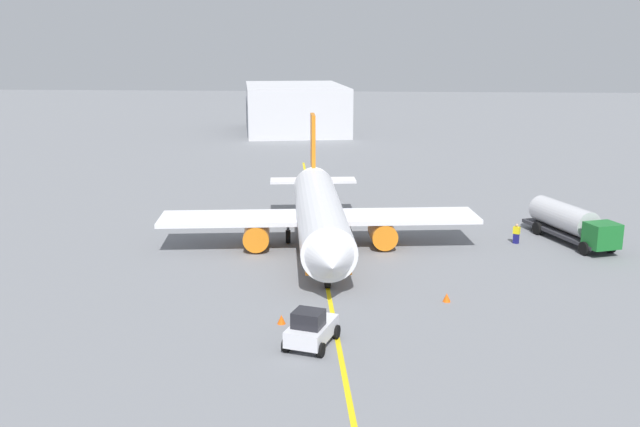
# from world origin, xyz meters

# --- Properties ---
(ground_plane) EXTENTS (400.00, 400.00, 0.00)m
(ground_plane) POSITION_xyz_m (0.00, 0.00, 0.00)
(ground_plane) COLOR slate
(airplane) EXTENTS (29.87, 26.65, 9.83)m
(airplane) POSITION_xyz_m (-0.45, -0.06, 2.73)
(airplane) COLOR white
(airplane) RESTS_ON ground
(fuel_tanker) EXTENTS (10.56, 6.03, 3.15)m
(fuel_tanker) POSITION_xyz_m (-3.78, 21.00, 1.73)
(fuel_tanker) COLOR #2D2D33
(fuel_tanker) RESTS_ON ground
(pushback_tug) EXTENTS (4.00, 3.11, 2.20)m
(pushback_tug) POSITION_xyz_m (19.02, 1.01, 1.01)
(pushback_tug) COLOR silver
(pushback_tug) RESTS_ON ground
(refueling_worker) EXTENTS (0.59, 0.63, 1.71)m
(refueling_worker) POSITION_xyz_m (-2.98, 16.40, 0.82)
(refueling_worker) COLOR navy
(refueling_worker) RESTS_ON ground
(safety_cone_nose) EXTENTS (0.51, 0.51, 0.56)m
(safety_cone_nose) POSITION_xyz_m (16.03, -1.05, 0.28)
(safety_cone_nose) COLOR #F2590F
(safety_cone_nose) RESTS_ON ground
(safety_cone_wingtip) EXTENTS (0.52, 0.52, 0.58)m
(safety_cone_wingtip) POSITION_xyz_m (11.46, 9.23, 0.29)
(safety_cone_wingtip) COLOR #F2590F
(safety_cone_wingtip) RESTS_ON ground
(distant_hangar) EXTENTS (33.40, 23.81, 8.83)m
(distant_hangar) POSITION_xyz_m (-81.45, -11.53, 4.41)
(distant_hangar) COLOR silver
(distant_hangar) RESTS_ON ground
(taxi_line_marking) EXTENTS (85.99, 11.90, 0.01)m
(taxi_line_marking) POSITION_xyz_m (0.00, 0.00, 0.01)
(taxi_line_marking) COLOR yellow
(taxi_line_marking) RESTS_ON ground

